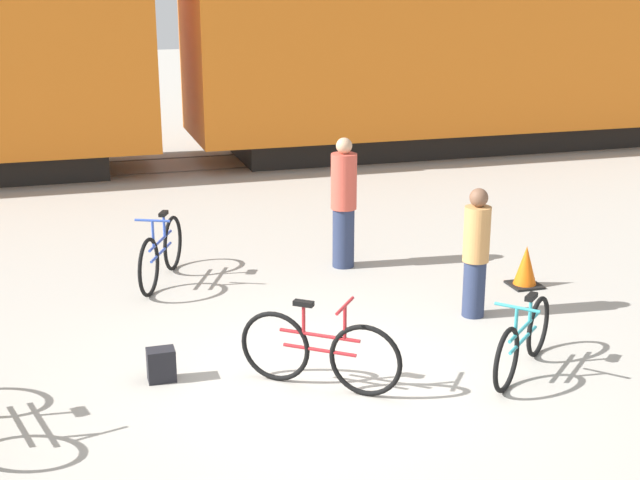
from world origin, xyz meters
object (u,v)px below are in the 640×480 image
freight_train (168,24)px  person_in_tan (476,253)px  traffic_cone (526,268)px  bicycle_teal (523,341)px  bicycle_maroon (320,351)px  bicycle_blue (161,253)px  person_in_red (344,203)px  backpack (161,365)px

freight_train → person_in_tan: size_ratio=16.54×
freight_train → person_in_tan: 10.18m
person_in_tan → traffic_cone: 1.46m
bicycle_teal → traffic_cone: 2.69m
person_in_tan → traffic_cone: bearing=-110.2°
bicycle_maroon → bicycle_teal: 2.11m
bicycle_blue → bicycle_teal: (3.20, -3.86, -0.05)m
bicycle_blue → person_in_red: size_ratio=0.92×
person_in_tan → bicycle_teal: bearing=117.8°
bicycle_maroon → traffic_cone: size_ratio=2.50×
person_in_tan → person_in_red: person_in_red is taller
bicycle_blue → backpack: 3.02m
bicycle_blue → traffic_cone: bearing=-18.6°
freight_train → bicycle_teal: size_ratio=20.77×
bicycle_maroon → backpack: size_ratio=4.04×
bicycle_teal → bicycle_maroon: bearing=173.1°
traffic_cone → person_in_tan: bearing=-145.9°
bicycle_maroon → bicycle_teal: size_ratio=1.10×
freight_train → traffic_cone: (3.37, -8.94, -2.68)m
backpack → traffic_cone: (4.92, 1.46, 0.08)m
bicycle_blue → person_in_tan: person_in_tan is taller
bicycle_maroon → traffic_cone: (3.44, 2.08, -0.14)m
bicycle_teal → traffic_cone: size_ratio=2.28×
person_in_tan → traffic_cone: size_ratio=2.86×
freight_train → bicycle_maroon: 11.31m
bicycle_maroon → bicycle_blue: size_ratio=0.82×
person_in_red → bicycle_blue: bearing=-46.3°
bicycle_teal → backpack: (-3.58, 0.87, -0.18)m
bicycle_blue → backpack: bicycle_blue is taller
person_in_tan → backpack: bearing=46.2°
freight_train → backpack: 10.87m
person_in_red → person_in_tan: bearing=67.5°
bicycle_teal → backpack: size_ratio=3.68×
backpack → traffic_cone: bearing=16.6°
bicycle_maroon → backpack: bearing=157.4°
bicycle_blue → traffic_cone: bicycle_blue is taller
person_in_red → backpack: person_in_red is taller
bicycle_maroon → person_in_red: bearing=68.4°
person_in_tan → person_in_red: bearing=-31.9°
bicycle_teal → person_in_red: 3.90m
person_in_red → traffic_cone: 2.59m
backpack → traffic_cone: 5.13m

